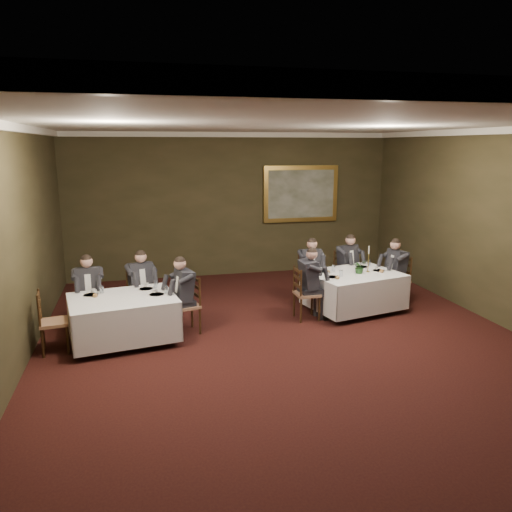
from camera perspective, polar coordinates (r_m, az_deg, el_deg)
name	(u,v)px	position (r m, az deg, el deg)	size (l,w,h in m)	color
ground	(292,350)	(8.09, 4.18, -10.71)	(10.00, 10.00, 0.00)	black
ceiling	(296,123)	(7.44, 4.62, 14.89)	(8.00, 10.00, 0.10)	silver
back_wall	(232,205)	(12.37, -2.76, 5.84)	(8.00, 0.10, 3.50)	#302B18
left_wall	(8,256)	(7.41, -26.51, 0.01)	(0.10, 10.00, 3.50)	#302B18
crown_molding	(296,128)	(7.44, 4.61, 14.43)	(8.00, 10.00, 0.12)	white
table_main	(354,289)	(9.96, 11.10, -3.67)	(1.96, 1.65, 0.67)	black
table_second	(123,316)	(8.54, -14.93, -6.61)	(1.88, 1.55, 0.67)	black
chair_main_backleft	(309,288)	(10.45, 6.13, -3.68)	(0.45, 0.43, 1.00)	#966B4C
diner_main_backleft	(310,278)	(10.38, 6.18, -2.49)	(0.43, 0.49, 1.35)	black
chair_main_backright	(346,283)	(10.95, 10.20, -3.05)	(0.56, 0.54, 1.00)	#966B4C
diner_main_backright	(346,273)	(10.88, 10.29, -1.91)	(0.54, 0.59, 1.35)	black
chair_main_endleft	(306,304)	(9.42, 5.74, -5.50)	(0.43, 0.45, 1.00)	#966B4C
diner_main_endleft	(307,292)	(9.35, 5.83, -4.16)	(0.49, 0.43, 1.35)	black
chair_main_endright	(396,290)	(10.68, 15.73, -3.73)	(0.47, 0.49, 1.00)	#966B4C
diner_main_endright	(396,279)	(10.61, 15.76, -2.56)	(0.53, 0.46, 1.35)	black
chair_sec_backleft	(90,313)	(9.37, -18.41, -6.18)	(0.48, 0.46, 1.00)	#966B4C
diner_sec_backleft	(89,301)	(9.30, -18.51, -4.87)	(0.45, 0.51, 1.35)	black
chair_sec_backright	(142,307)	(9.48, -12.94, -5.65)	(0.54, 0.53, 1.00)	#966B4C
diner_sec_backright	(141,295)	(9.40, -12.99, -4.35)	(0.52, 0.58, 1.35)	black
chair_sec_endright	(187,317)	(8.79, -7.92, -6.88)	(0.52, 0.53, 1.00)	#966B4C
diner_sec_endright	(186,304)	(8.72, -8.03, -5.48)	(0.56, 0.51, 1.35)	black
chair_sec_endleft	(54,335)	(8.54, -22.06, -8.32)	(0.47, 0.49, 1.00)	#966B4C
centerpiece	(360,266)	(9.85, 11.75, -1.14)	(0.25, 0.22, 0.28)	#2D5926
candlestick	(368,262)	(9.99, 12.71, -0.68)	(0.08, 0.08, 0.53)	#B19236
place_setting_table_main	(326,269)	(9.94, 8.02, -1.53)	(0.33, 0.31, 0.14)	white
place_setting_table_second	(94,292)	(8.76, -17.99, -3.96)	(0.33, 0.31, 0.14)	white
painting	(301,194)	(12.73, 5.14, 7.08)	(1.94, 0.09, 1.41)	gold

